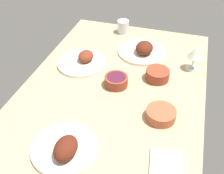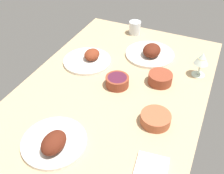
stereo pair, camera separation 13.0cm
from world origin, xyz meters
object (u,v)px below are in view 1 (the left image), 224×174
Objects in this scene: plate_far_side at (83,61)px; bowl_onions at (116,81)px; bowl_sauce at (161,114)px; water_tumbler at (123,27)px; plate_center_main at (143,50)px; wine_glass at (195,53)px; plate_near_viewer at (65,148)px; folded_napkin at (166,165)px; bowl_cream at (157,74)px.

bowl_onions is (12.94, 23.42, 1.08)cm from plate_far_side.
bowl_sauce is 1.57× the size of water_tumbler.
bowl_sauce is (29.53, 48.61, 0.75)cm from plate_far_side.
plate_center_main is 52.82cm from bowl_sauce.
plate_far_side is at bearing -77.65° from wine_glass.
plate_near_viewer reaches higher than folded_napkin.
plate_far_side is at bearing -121.27° from bowl_sauce.
folded_napkin is at bearing 45.48° from plate_far_side.
plate_center_main is 77.39cm from folded_napkin.
plate_center_main is 2.41× the size of bowl_onions.
wine_glass reaches higher than bowl_onions.
bowl_onions is 1.40× the size of water_tumbler.
bowl_onions is 0.97× the size of bowl_cream.
plate_far_side is at bearing -56.58° from plate_center_main.
plate_near_viewer is at bearing -48.84° from bowl_sauce.
plate_center_main is 28.95cm from water_tumbler.
water_tumbler is 0.60× the size of folded_napkin.
bowl_cream reaches higher than folded_napkin.
water_tumbler reaches higher than plate_center_main.
folded_napkin is at bearing 13.57° from bowl_sauce.
folded_napkin is at bearing 96.86° from plate_near_viewer.
plate_near_viewer is at bearing 2.14° from water_tumbler.
plate_center_main is (-78.17, 14.48, 0.08)cm from plate_near_viewer.
plate_far_side is 1.93× the size of wine_glass.
bowl_sauce is 1.08× the size of bowl_cream.
folded_napkin is at bearing 37.37° from bowl_onions.
bowl_onions is 51.08cm from folded_napkin.
wine_glass is (-42.54, 10.79, 7.39)cm from bowl_sauce.
plate_near_viewer is at bearing -25.37° from bowl_cream.
bowl_sauce is 44.50cm from wine_glass.
bowl_cream is at bearing -48.51° from wine_glass.
bowl_onions is at bearing -11.88° from plate_center_main.
bowl_cream is at bearing 34.47° from water_tumbler.
bowl_onions is 22.10cm from bowl_cream.
plate_center_main is at bearing 39.13° from water_tumbler.
wine_glass reaches higher than water_tumbler.
wine_glass is (-25.95, 35.99, 7.06)cm from bowl_onions.
bowl_cream is at bearing 154.63° from plate_near_viewer.
water_tumbler reaches higher than plate_near_viewer.
bowl_onions reaches higher than folded_napkin.
plate_center_main is 25.10cm from bowl_cream.
bowl_cream is at bearing 120.01° from bowl_onions.
plate_far_side is at bearing -92.54° from bowl_cream.
folded_napkin is at bearing 12.92° from bowl_cream.
bowl_sauce is at bearing 26.88° from water_tumbler.
bowl_sauce is 24.74cm from folded_napkin.
bowl_cream is at bearing 29.10° from plate_center_main.
plate_far_side is 2.28× the size of bowl_onions.
plate_far_side is 1.92× the size of folded_napkin.
plate_near_viewer is 62.26cm from bowl_cream.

